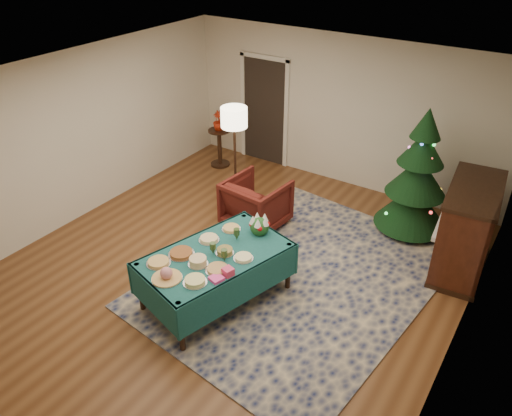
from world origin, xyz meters
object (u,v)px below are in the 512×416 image
Objects in this scene: potted_plant at (219,125)px; buffet_table at (215,263)px; side_table at (220,148)px; christmas_tree at (417,178)px; floor_lamp at (234,124)px; piano at (466,229)px; gift_box at (228,272)px; armchair at (256,201)px.

buffet_table is at bearing -53.68° from potted_plant.
christmas_tree is at bearing -2.88° from side_table.
potted_plant is at bearing 0.00° from side_table.
floor_lamp is 1.14× the size of piano.
christmas_tree is (1.17, 3.30, 0.14)m from gift_box.
armchair is at bearing -149.22° from christmas_tree.
piano is at bearing 5.20° from floor_lamp.
piano is (4.87, -0.77, 0.26)m from side_table.
buffet_table is 4.05m from potted_plant.
floor_lamp is at bearing -23.31° from armchair.
floor_lamp reaches higher than potted_plant.
armchair is at bearing -38.57° from side_table.
piano is (0.92, -0.57, -0.29)m from christmas_tree.
gift_box is 0.31× the size of potted_plant.
side_table is at bearing 177.12° from christmas_tree.
buffet_table is 3.51m from piano.
gift_box is 0.16× the size of side_table.
floor_lamp is 3.81m from piano.
gift_box is 3.51m from christmas_tree.
christmas_tree is 1.12m from piano.
side_table is at bearing 171.05° from piano.
piano is (2.09, 2.74, -0.15)m from gift_box.
piano reaches higher than potted_plant.
side_table is at bearing 0.00° from potted_plant.
buffet_table is 2.33× the size of armchair.
buffet_table is 17.99× the size of gift_box.
gift_box is 0.13× the size of armchair.
christmas_tree is (3.95, -0.20, 0.55)m from side_table.
potted_plant is (-1.17, 1.10, -0.64)m from floor_lamp.
gift_box is 3.45m from piano.
floor_lamp is at bearing -43.22° from side_table.
christmas_tree reaches higher than armchair.
christmas_tree reaches higher than buffet_table.
gift_box is at bearing -51.59° from side_table.
piano is at bearing -161.93° from armchair.
gift_box is (0.39, -0.25, 0.19)m from buffet_table.
armchair is (-0.56, 1.79, -0.14)m from buffet_table.
gift_box reaches higher than buffet_table.
floor_lamp reaches higher than piano.
floor_lamp is 2.34× the size of side_table.
armchair is 0.44× the size of christmas_tree.
piano reaches higher than armchair.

